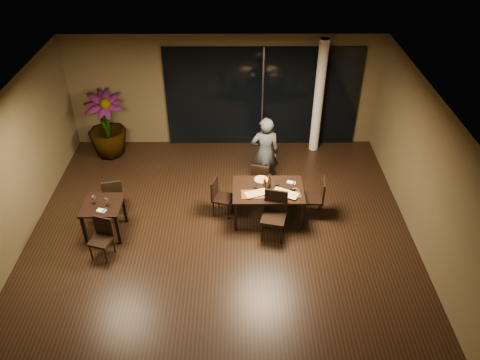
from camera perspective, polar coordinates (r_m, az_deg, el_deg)
name	(u,v)px	position (r m, az deg, el deg)	size (l,w,h in m)	color
ground	(221,241)	(9.75, -2.38, -7.49)	(8.00, 8.00, 0.00)	black
wall_back	(224,91)	(12.31, -1.99, 10.81)	(8.00, 0.10, 3.00)	brown
wall_left	(3,183)	(9.84, -26.90, -0.36)	(0.10, 8.00, 3.00)	brown
wall_right	(433,182)	(9.53, 22.51, -0.25)	(0.10, 8.00, 3.00)	brown
ceiling	(216,110)	(8.00, -2.90, 8.51)	(8.00, 8.00, 0.04)	silver
window_panel	(262,98)	(12.30, 2.75, 10.00)	(5.00, 0.06, 2.70)	black
column	(319,97)	(12.11, 9.57, 9.90)	(0.24, 0.24, 3.00)	white
main_table	(268,192)	(9.94, 3.43, -1.46)	(1.50, 1.00, 0.75)	black
side_table	(103,209)	(9.96, -16.38, -3.43)	(0.80, 0.80, 0.75)	black
chair_main_far	(260,178)	(10.66, 2.50, 0.29)	(0.50, 0.50, 0.90)	black
chair_main_near	(275,212)	(9.59, 4.23, -3.89)	(0.57, 0.57, 1.03)	black
chair_main_left	(219,195)	(10.16, -2.52, -1.81)	(0.51, 0.51, 0.88)	black
chair_main_right	(317,196)	(10.21, 9.38, -1.92)	(0.46, 0.46, 0.92)	black
chair_side_far	(114,194)	(10.51, -15.16, -1.67)	(0.50, 0.50, 0.91)	black
chair_side_near	(102,235)	(9.56, -16.47, -6.49)	(0.49, 0.49, 0.85)	black
diner	(265,153)	(10.80, 3.06, 3.33)	(0.61, 0.41, 1.80)	#292C2E
potted_plant	(106,125)	(12.47, -16.02, 6.47)	(0.94, 0.94, 1.73)	#194517
pizza_board_left	(256,194)	(9.73, 1.98, -1.75)	(0.62, 0.31, 0.01)	#4E2E19
pizza_board_right	(286,194)	(9.77, 5.57, -1.74)	(0.61, 0.31, 0.01)	#4A2717
oblong_pizza_left	(256,194)	(9.72, 1.98, -1.67)	(0.45, 0.21, 0.02)	maroon
oblong_pizza_right	(286,194)	(9.76, 5.58, -1.66)	(0.51, 0.23, 0.02)	maroon
round_pizza	(261,180)	(10.16, 2.60, 0.05)	(0.29, 0.29, 0.01)	#BB4014
bottle_a	(265,183)	(9.84, 3.03, -0.37)	(0.06, 0.06, 0.27)	black
bottle_b	(269,184)	(9.84, 3.58, -0.46)	(0.06, 0.06, 0.25)	black
bottle_c	(269,181)	(9.87, 3.62, -0.12)	(0.07, 0.07, 0.31)	black
tumbler_left	(256,186)	(9.90, 1.91, -0.76)	(0.07, 0.07, 0.09)	white
tumbler_right	(277,184)	(9.99, 4.55, -0.45)	(0.07, 0.07, 0.09)	white
napkin_near	(293,190)	(9.90, 6.52, -1.26)	(0.18, 0.10, 0.01)	white
napkin_far	(291,182)	(10.12, 6.27, -0.30)	(0.18, 0.10, 0.01)	white
wine_glass_a	(94,200)	(9.89, -17.40, -2.30)	(0.09, 0.09, 0.19)	white
wine_glass_b	(107,202)	(9.75, -15.93, -2.59)	(0.08, 0.08, 0.19)	white
side_napkin	(101,211)	(9.71, -16.55, -3.60)	(0.18, 0.11, 0.01)	silver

